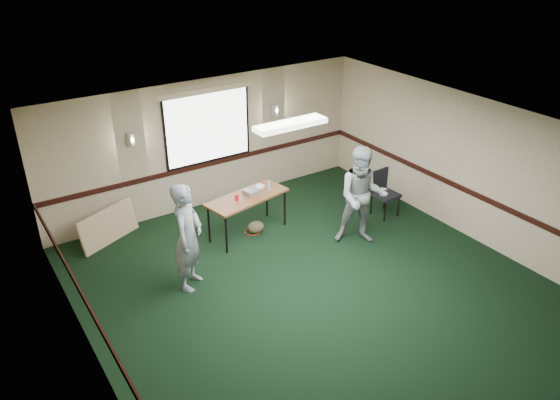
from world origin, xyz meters
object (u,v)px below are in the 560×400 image
person_right (362,196)px  folding_table (247,199)px  conference_chair (383,189)px  projector (252,192)px  person_left (188,237)px

person_right → folding_table: bearing=174.6°
conference_chair → folding_table: bearing=160.9°
conference_chair → person_right: 1.31m
folding_table → conference_chair: size_ratio=1.80×
folding_table → projector: bearing=6.1°
folding_table → person_left: bearing=-161.1°
folding_table → conference_chair: conference_chair is taller
projector → person_left: bearing=-161.4°
person_right → conference_chair: bearing=63.3°
person_left → person_right: size_ratio=0.98×
person_left → projector: bearing=-15.5°
projector → person_right: (1.50, -1.43, 0.10)m
folding_table → person_right: person_right is taller
conference_chair → person_right: bearing=-154.5°
conference_chair → person_left: 4.38m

